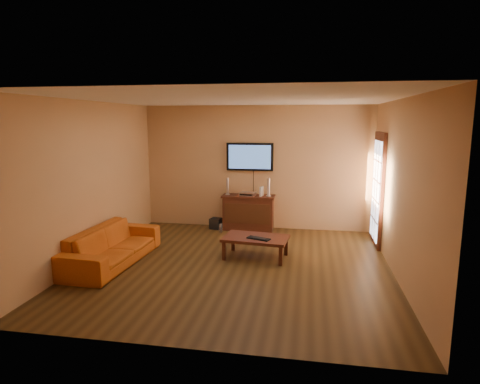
% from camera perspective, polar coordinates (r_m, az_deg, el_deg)
% --- Properties ---
extents(ground_plane, '(5.00, 5.00, 0.00)m').
position_cam_1_polar(ground_plane, '(6.74, -0.60, -10.45)').
color(ground_plane, '#34230E').
rests_on(ground_plane, ground).
extents(room_walls, '(5.00, 5.00, 5.00)m').
position_cam_1_polar(room_walls, '(6.96, 0.31, 4.50)').
color(room_walls, tan).
rests_on(room_walls, ground).
extents(french_door, '(0.07, 1.02, 2.22)m').
position_cam_1_polar(french_door, '(8.12, 18.98, 0.21)').
color(french_door, '#3D180D').
rests_on(french_door, ground).
extents(media_console, '(1.15, 0.44, 0.76)m').
position_cam_1_polar(media_console, '(8.80, 1.20, -2.92)').
color(media_console, '#3D180D').
rests_on(media_console, ground).
extents(television, '(1.03, 0.08, 0.61)m').
position_cam_1_polar(television, '(8.79, 1.41, 5.02)').
color(television, black).
rests_on(television, ground).
extents(coffee_table, '(1.17, 0.78, 0.38)m').
position_cam_1_polar(coffee_table, '(7.03, 2.24, -6.75)').
color(coffee_table, '#3D180D').
rests_on(coffee_table, ground).
extents(sofa, '(0.70, 2.09, 0.81)m').
position_cam_1_polar(sofa, '(7.08, -17.69, -6.48)').
color(sofa, '#BA5314').
rests_on(sofa, ground).
extents(speaker_left, '(0.10, 0.10, 0.37)m').
position_cam_1_polar(speaker_left, '(8.80, -1.79, 0.73)').
color(speaker_left, silver).
rests_on(speaker_left, media_console).
extents(speaker_right, '(0.11, 0.11, 0.39)m').
position_cam_1_polar(speaker_right, '(8.62, 4.09, 0.57)').
color(speaker_right, silver).
rests_on(speaker_right, media_console).
extents(av_receiver, '(0.37, 0.30, 0.07)m').
position_cam_1_polar(av_receiver, '(8.71, 1.10, -0.27)').
color(av_receiver, silver).
rests_on(av_receiver, media_console).
extents(game_console, '(0.07, 0.15, 0.21)m').
position_cam_1_polar(game_console, '(8.66, 3.08, 0.10)').
color(game_console, white).
rests_on(game_console, media_console).
extents(subwoofer, '(0.27, 0.27, 0.23)m').
position_cam_1_polar(subwoofer, '(8.96, -3.46, -4.48)').
color(subwoofer, black).
rests_on(subwoofer, ground).
extents(bottle, '(0.07, 0.07, 0.20)m').
position_cam_1_polar(bottle, '(8.68, -2.74, -5.11)').
color(bottle, white).
rests_on(bottle, ground).
extents(keyboard, '(0.43, 0.28, 0.02)m').
position_cam_1_polar(keyboard, '(6.90, 2.67, -6.60)').
color(keyboard, black).
rests_on(keyboard, coffee_table).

